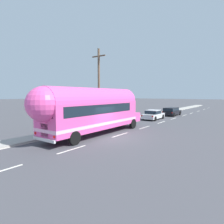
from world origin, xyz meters
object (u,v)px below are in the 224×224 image
at_px(utility_pole, 99,87).
at_px(car_second, 172,111).
at_px(car_lead, 153,114).
at_px(painted_bus, 92,109).

bearing_deg(utility_pole, car_second, 79.88).
bearing_deg(car_lead, painted_bus, -89.14).
distance_m(car_lead, car_second, 6.54).
bearing_deg(car_second, car_lead, -93.43).
relative_size(car_lead, car_second, 0.96).
relative_size(painted_bus, car_second, 2.76).
xyz_separation_m(painted_bus, car_lead, (-0.20, 13.10, -1.57)).
xyz_separation_m(painted_bus, car_second, (0.19, 19.63, -1.51)).
height_order(painted_bus, car_lead, painted_bus).
relative_size(utility_pole, painted_bus, 0.67).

